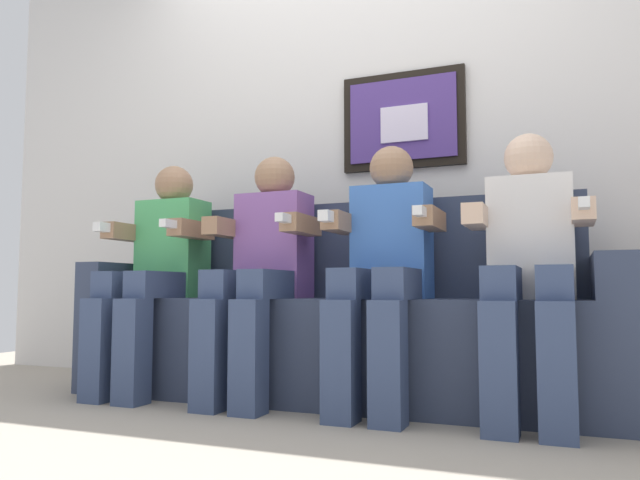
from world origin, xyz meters
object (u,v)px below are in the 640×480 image
at_px(person_leftmost, 157,265).
at_px(person_rightmost, 530,258).
at_px(couch, 335,329).
at_px(person_right_center, 384,261).
at_px(person_left_center, 262,263).

height_order(person_leftmost, person_rightmost, same).
bearing_deg(couch, person_right_center, -30.86).
xyz_separation_m(person_left_center, person_rightmost, (1.13, 0.00, 0.00)).
distance_m(person_right_center, person_rightmost, 0.57).
bearing_deg(couch, person_left_center, -149.17).
xyz_separation_m(couch, person_left_center, (-0.28, -0.17, 0.29)).
xyz_separation_m(person_leftmost, person_right_center, (1.13, 0.00, 0.00)).
height_order(person_leftmost, person_left_center, same).
relative_size(person_left_center, person_right_center, 1.00).
xyz_separation_m(person_leftmost, person_left_center, (0.57, 0.00, -0.00)).
bearing_deg(person_right_center, person_rightmost, 0.05).
relative_size(person_leftmost, person_rightmost, 1.00).
distance_m(couch, person_leftmost, 0.91).
relative_size(couch, person_rightmost, 2.17).
bearing_deg(person_right_center, couch, 149.14).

